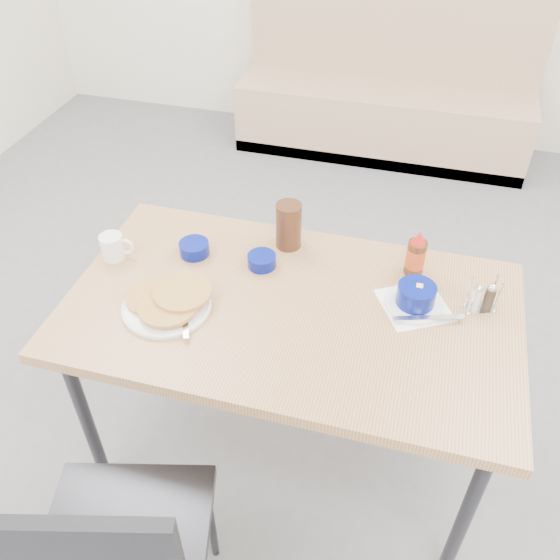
% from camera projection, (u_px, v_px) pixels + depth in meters
% --- Properties ---
extents(ground, '(6.00, 6.00, 0.00)m').
position_uv_depth(ground, '(271.00, 503.00, 2.15)').
color(ground, slate).
rests_on(ground, ground).
extents(booth_bench, '(1.90, 0.56, 1.22)m').
position_uv_depth(booth_bench, '(385.00, 98.00, 3.95)').
color(booth_bench, tan).
rests_on(booth_bench, ground).
extents(dining_table, '(1.40, 0.80, 0.76)m').
position_uv_depth(dining_table, '(290.00, 320.00, 1.88)').
color(dining_table, tan).
rests_on(dining_table, ground).
extents(diner_chair, '(0.53, 0.53, 0.97)m').
position_uv_depth(diner_chair, '(111.00, 558.00, 1.45)').
color(diner_chair, '#2D2D33').
rests_on(diner_chair, ground).
extents(pancake_plate, '(0.27, 0.27, 0.05)m').
position_uv_depth(pancake_plate, '(168.00, 302.00, 1.82)').
color(pancake_plate, white).
rests_on(pancake_plate, dining_table).
extents(coffee_mug, '(0.11, 0.08, 0.09)m').
position_uv_depth(coffee_mug, '(113.00, 247.00, 1.99)').
color(coffee_mug, white).
rests_on(coffee_mug, dining_table).
extents(grits_setting, '(0.28, 0.26, 0.08)m').
position_uv_depth(grits_setting, '(416.00, 298.00, 1.81)').
color(grits_setting, white).
rests_on(grits_setting, dining_table).
extents(creamer_bowl, '(0.10, 0.10, 0.05)m').
position_uv_depth(creamer_bowl, '(194.00, 248.00, 2.02)').
color(creamer_bowl, '#041069').
rests_on(creamer_bowl, dining_table).
extents(butter_bowl, '(0.10, 0.10, 0.04)m').
position_uv_depth(butter_bowl, '(262.00, 261.00, 1.97)').
color(butter_bowl, '#041069').
rests_on(butter_bowl, dining_table).
extents(amber_tumbler, '(0.11, 0.11, 0.17)m').
position_uv_depth(amber_tumbler, '(289.00, 225.00, 2.01)').
color(amber_tumbler, '#3D2113').
rests_on(amber_tumbler, dining_table).
extents(condiment_caddy, '(0.11, 0.08, 0.11)m').
position_uv_depth(condiment_caddy, '(482.00, 299.00, 1.80)').
color(condiment_caddy, silver).
rests_on(condiment_caddy, dining_table).
extents(syrup_bottle, '(0.06, 0.06, 0.16)m').
position_uv_depth(syrup_bottle, '(416.00, 255.00, 1.91)').
color(syrup_bottle, '#47230F').
rests_on(syrup_bottle, dining_table).
extents(sugar_wrapper, '(0.05, 0.04, 0.00)m').
position_uv_depth(sugar_wrapper, '(197.00, 293.00, 1.88)').
color(sugar_wrapper, '#E54C71').
rests_on(sugar_wrapper, dining_table).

